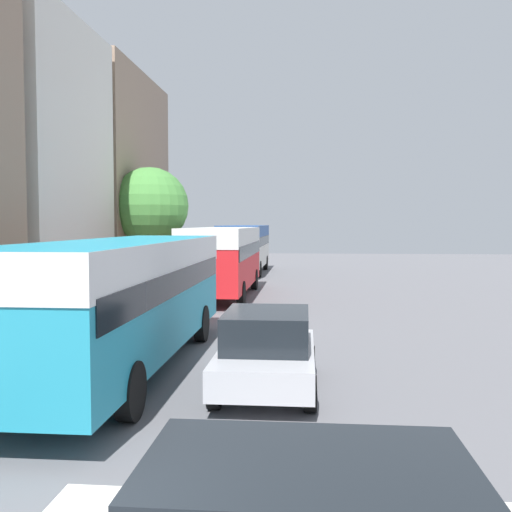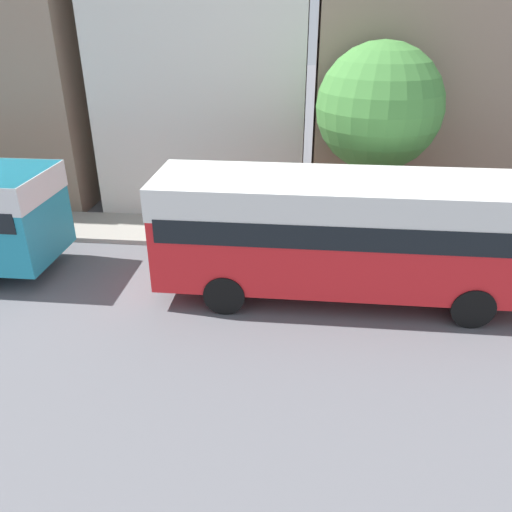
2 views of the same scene
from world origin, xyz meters
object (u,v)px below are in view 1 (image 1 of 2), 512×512
Objects in this scene: bus_third_in_line at (245,242)px; pedestrian_walking_away at (203,253)px; bus_lead at (124,286)px; bus_following at (223,252)px; car_far_curb at (267,350)px.

bus_third_in_line reaches higher than pedestrian_walking_away.
bus_following is (0.34, 12.93, 0.11)m from bus_lead.
bus_third_in_line is at bearing 97.13° from car_far_curb.
bus_following is 14.57m from car_far_curb.
bus_third_in_line reaches higher than bus_following.
bus_following is 5.08× the size of pedestrian_walking_away.
pedestrian_walking_away is at bearing 131.89° from bus_third_in_line.
bus_lead is 1.12× the size of bus_following.
bus_third_in_line is at bearing 91.68° from bus_following.
car_far_curb is at bearing -77.30° from pedestrian_walking_away.
bus_third_in_line is 26.58m from car_far_curb.
pedestrian_walking_away reaches higher than car_far_curb.
pedestrian_walking_away is (-6.82, 30.28, 0.29)m from car_far_curb.
bus_lead is 29.21m from pedestrian_walking_away.
bus_lead is 25.05m from bus_third_in_line.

